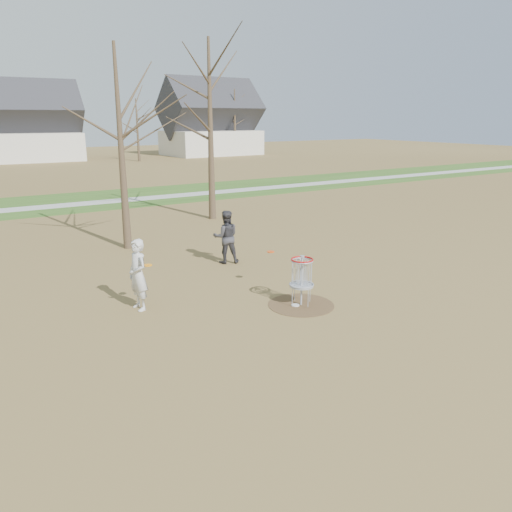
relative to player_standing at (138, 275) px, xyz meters
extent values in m
plane|color=brown|center=(3.80, -2.04, -0.95)|extent=(160.00, 160.00, 0.00)
cube|color=#2D5119|center=(3.80, 18.96, -0.94)|extent=(160.00, 8.00, 0.01)
cube|color=#9E9E99|center=(3.80, 17.96, -0.93)|extent=(160.00, 1.50, 0.01)
cylinder|color=#47331E|center=(3.80, -2.04, -0.94)|extent=(1.80, 1.80, 0.01)
imported|color=silver|center=(0.00, 0.00, 0.00)|extent=(0.55, 0.75, 1.90)
imported|color=#343338|center=(4.06, 2.64, -0.02)|extent=(1.09, 0.97, 1.85)
cylinder|color=silver|center=(3.62, -2.02, -0.93)|extent=(0.22, 0.22, 0.02)
cylinder|color=#E6460C|center=(3.88, -0.41, 0.17)|extent=(0.22, 0.22, 0.03)
cylinder|color=orange|center=(0.25, -0.11, 0.25)|extent=(0.22, 0.22, 0.02)
cylinder|color=#9EA3AD|center=(3.80, -2.04, -0.27)|extent=(0.05, 0.05, 1.35)
cylinder|color=#9EA3AD|center=(3.80, -2.04, -0.40)|extent=(0.64, 0.64, 0.04)
torus|color=#9EA3AD|center=(3.80, -2.04, 0.30)|extent=(0.60, 0.60, 0.04)
torus|color=#AF0C0B|center=(3.80, -2.04, 0.34)|extent=(0.60, 0.60, 0.04)
cone|color=#382B1E|center=(1.80, 6.46, 2.80)|extent=(0.32, 0.32, 7.50)
cone|color=#382B1E|center=(7.30, 9.96, 3.30)|extent=(0.36, 0.36, 8.50)
cone|color=#382B1E|center=(15.80, 44.96, 2.55)|extent=(0.32, 0.32, 7.00)
cone|color=#382B1E|center=(29.80, 46.96, 3.30)|extent=(0.38, 0.38, 8.50)
cube|color=silver|center=(5.80, 51.96, 0.65)|extent=(10.24, 7.34, 3.20)
pyramid|color=#2D2D33|center=(5.80, 51.96, 4.03)|extent=(10.74, 7.36, 3.55)
cube|color=silver|center=(27.80, 49.96, 0.65)|extent=(12.40, 8.62, 3.20)
pyramid|color=#2D2D33|center=(27.80, 49.96, 4.28)|extent=(13.00, 8.65, 4.06)
camera|label=1|loc=(-3.97, -12.12, 3.95)|focal=35.00mm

